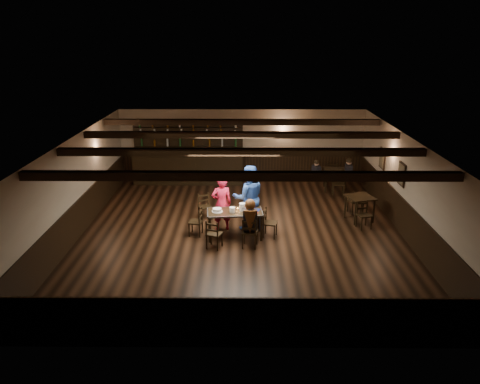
{
  "coord_description": "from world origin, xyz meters",
  "views": [
    {
      "loc": [
        0.05,
        -12.01,
        5.33
      ],
      "look_at": [
        -0.04,
        0.2,
        1.17
      ],
      "focal_mm": 35.0,
      "sensor_mm": 36.0,
      "label": 1
    }
  ],
  "objects_px": {
    "woman_pink": "(222,203)",
    "cake": "(217,210)",
    "chair_near_right": "(250,231)",
    "bar_counter": "(189,164)",
    "chair_near_left": "(213,232)",
    "dining_table": "(235,214)",
    "man_blue": "(248,198)"
  },
  "relations": [
    {
      "from": "woman_pink",
      "to": "bar_counter",
      "type": "distance_m",
      "value": 4.64
    },
    {
      "from": "dining_table",
      "to": "woman_pink",
      "type": "xyz_separation_m",
      "value": [
        -0.38,
        0.51,
        0.12
      ]
    },
    {
      "from": "chair_near_right",
      "to": "woman_pink",
      "type": "relative_size",
      "value": 0.53
    },
    {
      "from": "chair_near_right",
      "to": "man_blue",
      "type": "bearing_deg",
      "value": 90.81
    },
    {
      "from": "woman_pink",
      "to": "cake",
      "type": "height_order",
      "value": "woman_pink"
    },
    {
      "from": "man_blue",
      "to": "cake",
      "type": "bearing_deg",
      "value": 26.28
    },
    {
      "from": "chair_near_right",
      "to": "bar_counter",
      "type": "distance_m",
      "value": 6.04
    },
    {
      "from": "bar_counter",
      "to": "cake",
      "type": "bearing_deg",
      "value": -74.98
    },
    {
      "from": "chair_near_right",
      "to": "cake",
      "type": "bearing_deg",
      "value": 142.43
    },
    {
      "from": "dining_table",
      "to": "bar_counter",
      "type": "height_order",
      "value": "bar_counter"
    },
    {
      "from": "woman_pink",
      "to": "man_blue",
      "type": "distance_m",
      "value": 0.77
    },
    {
      "from": "woman_pink",
      "to": "bar_counter",
      "type": "height_order",
      "value": "bar_counter"
    },
    {
      "from": "chair_near_right",
      "to": "cake",
      "type": "xyz_separation_m",
      "value": [
        -0.87,
        0.67,
        0.31
      ]
    },
    {
      "from": "cake",
      "to": "bar_counter",
      "type": "relative_size",
      "value": 0.07
    },
    {
      "from": "dining_table",
      "to": "chair_near_right",
      "type": "bearing_deg",
      "value": -60.86
    },
    {
      "from": "chair_near_right",
      "to": "man_blue",
      "type": "relative_size",
      "value": 0.44
    },
    {
      "from": "dining_table",
      "to": "cake",
      "type": "distance_m",
      "value": 0.49
    },
    {
      "from": "chair_near_left",
      "to": "cake",
      "type": "bearing_deg",
      "value": 84.39
    },
    {
      "from": "chair_near_left",
      "to": "chair_near_right",
      "type": "bearing_deg",
      "value": 3.14
    },
    {
      "from": "chair_near_left",
      "to": "woman_pink",
      "type": "distance_m",
      "value": 1.32
    },
    {
      "from": "woman_pink",
      "to": "bar_counter",
      "type": "relative_size",
      "value": 0.37
    },
    {
      "from": "cake",
      "to": "bar_counter",
      "type": "xyz_separation_m",
      "value": [
        -1.33,
        4.96,
        -0.07
      ]
    },
    {
      "from": "dining_table",
      "to": "bar_counter",
      "type": "xyz_separation_m",
      "value": [
        -1.8,
        4.92,
        0.06
      ]
    },
    {
      "from": "dining_table",
      "to": "chair_near_right",
      "type": "height_order",
      "value": "chair_near_right"
    },
    {
      "from": "bar_counter",
      "to": "man_blue",
      "type": "bearing_deg",
      "value": -63.34
    },
    {
      "from": "dining_table",
      "to": "cake",
      "type": "relative_size",
      "value": 5.27
    },
    {
      "from": "chair_near_left",
      "to": "man_blue",
      "type": "xyz_separation_m",
      "value": [
        0.92,
        1.33,
        0.48
      ]
    },
    {
      "from": "cake",
      "to": "woman_pink",
      "type": "bearing_deg",
      "value": 80.14
    },
    {
      "from": "dining_table",
      "to": "chair_near_left",
      "type": "relative_size",
      "value": 2.0
    },
    {
      "from": "man_blue",
      "to": "bar_counter",
      "type": "xyz_separation_m",
      "value": [
        -2.18,
        4.34,
        -0.21
      ]
    },
    {
      "from": "cake",
      "to": "dining_table",
      "type": "bearing_deg",
      "value": 4.54
    },
    {
      "from": "chair_near_right",
      "to": "bar_counter",
      "type": "bearing_deg",
      "value": 111.35
    }
  ]
}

